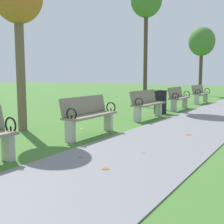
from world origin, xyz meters
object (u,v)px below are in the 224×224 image
object	(u,v)px
park_bench_3	(89,115)
tree_2	(18,1)
tree_4	(202,42)
park_bench_6	(200,93)
trash_bin	(160,102)
park_bench_5	(179,98)
tree_3	(146,3)
park_bench_4	(147,104)

from	to	relation	value
park_bench_3	tree_2	distance (m)	3.24
tree_4	park_bench_6	bearing A→B (deg)	-74.37
park_bench_3	trash_bin	world-z (taller)	park_bench_3
tree_2	tree_4	size ratio (longest dim) A/B	0.87
park_bench_6	trash_bin	xyz separation A→B (m)	(-0.15, -4.65, -0.06)
park_bench_3	park_bench_5	distance (m)	6.01
tree_4	trash_bin	bearing A→B (deg)	-82.23
trash_bin	tree_3	bearing A→B (deg)	130.09
park_bench_4	tree_2	size ratio (longest dim) A/B	0.41
park_bench_5	tree_2	size ratio (longest dim) A/B	0.41
park_bench_3	park_bench_6	size ratio (longest dim) A/B	0.99
tree_2	trash_bin	size ratio (longest dim) A/B	4.68
park_bench_5	trash_bin	world-z (taller)	park_bench_5
park_bench_6	tree_4	xyz separation A→B (m)	(-1.53, 5.45, 3.04)
tree_3	tree_2	bearing A→B (deg)	-92.00
park_bench_6	tree_2	size ratio (longest dim) A/B	0.41
tree_2	tree_3	distance (m)	6.70
park_bench_5	tree_3	xyz separation A→B (m)	(-1.59, 0.20, 3.91)
park_bench_3	tree_2	world-z (taller)	tree_2
park_bench_6	tree_3	bearing A→B (deg)	-118.33
tree_3	trash_bin	distance (m)	4.56
park_bench_4	trash_bin	bearing A→B (deg)	95.96
tree_3	trash_bin	world-z (taller)	tree_3
park_bench_6	tree_4	size ratio (longest dim) A/B	0.36
tree_4	park_bench_5	bearing A→B (deg)	-79.94
park_bench_3	trash_bin	size ratio (longest dim) A/B	1.91
park_bench_5	tree_3	bearing A→B (deg)	172.73
park_bench_5	trash_bin	xyz separation A→B (m)	(-0.15, -1.51, -0.06)
park_bench_3	park_bench_5	world-z (taller)	same
tree_3	park_bench_3	bearing A→B (deg)	-75.68
tree_4	tree_2	bearing A→B (deg)	-91.11
park_bench_3	park_bench_4	bearing A→B (deg)	90.00
park_bench_6	tree_3	xyz separation A→B (m)	(-1.59, -2.94, 3.91)
tree_2	tree_3	world-z (taller)	tree_3
park_bench_6	trash_bin	size ratio (longest dim) A/B	1.92
tree_3	tree_4	world-z (taller)	tree_3
park_bench_5	tree_4	bearing A→B (deg)	100.06
tree_2	tree_4	distance (m)	14.98
park_bench_6	tree_3	world-z (taller)	tree_3
park_bench_4	park_bench_5	distance (m)	2.92
park_bench_3	trash_bin	xyz separation A→B (m)	(-0.15, 4.50, -0.06)
park_bench_4	tree_2	world-z (taller)	tree_2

